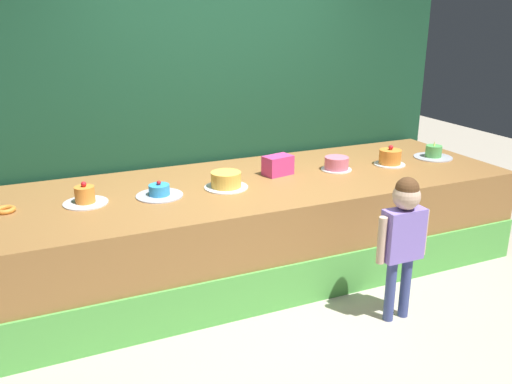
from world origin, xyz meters
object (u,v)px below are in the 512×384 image
donut (5,210)px  cake_center_right (336,164)px  cake_far_left (85,197)px  cake_center_left (226,181)px  pink_box (278,165)px  cake_far_right (433,153)px  cake_right (390,158)px  child_figure (403,230)px  cake_left (159,192)px

donut → cake_center_right: cake_center_right is taller
cake_far_left → cake_center_left: size_ratio=0.93×
pink_box → donut: pink_box is taller
cake_far_right → cake_right: bearing=-176.4°
child_figure → cake_far_left: 2.23m
cake_right → cake_far_right: bearing=3.6°
cake_far_left → cake_far_right: 3.14m
cake_far_right → child_figure: bearing=-137.6°
donut → cake_far_left: bearing=-5.2°
cake_far_left → cake_left: cake_far_left is taller
cake_center_right → cake_far_right: cake_far_right is taller
cake_left → child_figure: bearing=-37.8°
pink_box → cake_far_left: 1.57m
pink_box → donut: 2.10m
child_figure → cake_left: bearing=142.2°
pink_box → cake_far_right: bearing=-3.7°
child_figure → cake_center_left: 1.38m
cake_right → pink_box: bearing=172.6°
pink_box → cake_center_left: pink_box is taller
cake_far_left → cake_center_left: (1.05, -0.07, 0.01)m
child_figure → cake_center_left: (-0.87, 1.06, 0.15)m
pink_box → cake_far_right: pink_box is taller
donut → cake_far_left: 0.53m
cake_far_right → cake_left: bearing=-179.2°
child_figure → cake_far_left: child_figure is taller
donut → cake_right: cake_right is taller
cake_center_right → child_figure: bearing=-98.8°
pink_box → cake_center_right: 0.53m
cake_far_left → cake_center_left: 1.05m
cake_right → cake_far_right: 0.52m
cake_far_left → cake_right: (2.62, -0.05, 0.01)m
cake_center_left → cake_far_left: bearing=176.0°
child_figure → cake_center_right: 1.16m
donut → cake_right: 3.14m
child_figure → cake_far_right: size_ratio=2.97×
child_figure → cake_far_right: bearing=42.4°
cake_center_left → cake_right: bearing=0.8°
donut → pink_box: bearing=1.0°
cake_right → child_figure: bearing=-122.8°
cake_far_left → cake_right: cake_right is taller
cake_center_right → cake_far_right: 1.05m
cake_left → cake_center_left: 0.52m
donut → cake_right: (3.14, -0.10, 0.05)m
cake_far_right → cake_center_right: bearing=178.9°
cake_left → cake_center_left: cake_center_left is taller
donut → cake_far_left: (0.52, -0.05, 0.03)m
cake_center_left → pink_box: bearing=16.6°
cake_left → cake_center_right: (1.57, 0.06, 0.02)m
child_figure → cake_left: 1.77m
cake_center_right → pink_box: bearing=171.1°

